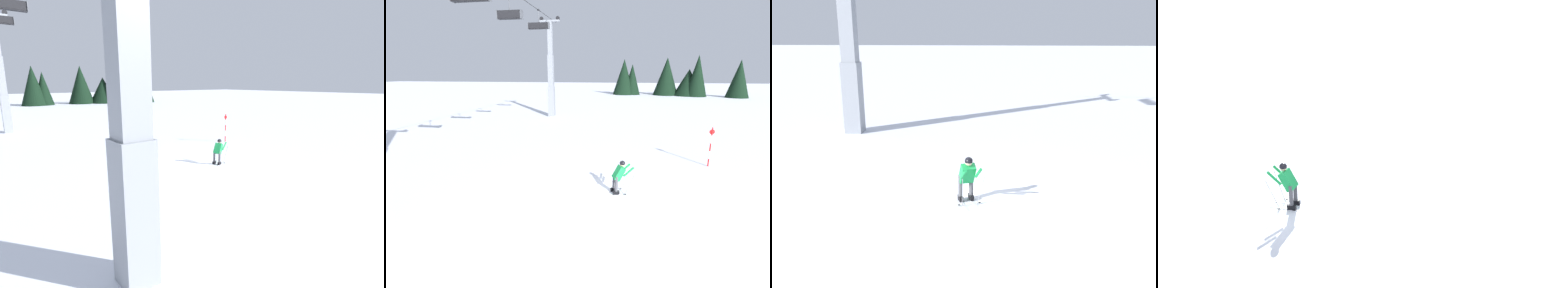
% 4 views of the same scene
% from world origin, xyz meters
% --- Properties ---
extents(ground_plane, '(260.00, 260.00, 0.00)m').
position_xyz_m(ground_plane, '(0.00, 0.00, 0.00)').
color(ground_plane, white).
extents(skier_carving_main, '(1.07, 1.69, 1.63)m').
position_xyz_m(skier_carving_main, '(-0.66, -0.94, 0.87)').
color(skier_carving_main, white).
rests_on(skier_carving_main, ground_plane).
extents(lift_tower_near, '(0.84, 3.00, 11.25)m').
position_xyz_m(lift_tower_near, '(-6.97, 7.67, 4.66)').
color(lift_tower_near, gray).
rests_on(lift_tower_near, ground_plane).
extents(lift_tower_far, '(0.72, 2.32, 11.25)m').
position_xyz_m(lift_tower_far, '(19.82, 7.67, 4.68)').
color(lift_tower_far, gray).
rests_on(lift_tower_far, ground_plane).
extents(chairlift_seat_middle, '(0.61, 1.89, 2.11)m').
position_xyz_m(chairlift_seat_middle, '(8.67, 7.67, 9.37)').
color(chairlift_seat_middle, black).
extents(trail_marker_pole, '(0.07, 0.28, 2.27)m').
position_xyz_m(trail_marker_pole, '(3.79, -5.92, 1.22)').
color(trail_marker_pole, red).
rests_on(trail_marker_pole, ground_plane).
extents(tree_line_ridge, '(9.61, 28.43, 8.84)m').
position_xyz_m(tree_line_ridge, '(53.80, -11.63, 3.86)').
color(tree_line_ridge, black).
rests_on(tree_line_ridge, ground_plane).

